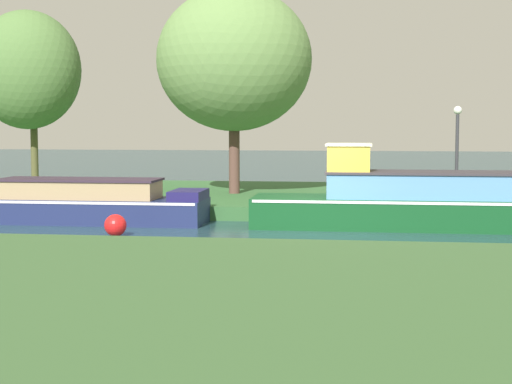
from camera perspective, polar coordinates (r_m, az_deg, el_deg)
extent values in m
plane|color=#203D44|center=(20.34, 4.32, -2.87)|extent=(120.00, 120.00, 0.00)
cube|color=#336132|center=(27.27, 5.20, -0.47)|extent=(72.00, 10.00, 0.40)
cube|color=#37592F|center=(11.47, 1.60, -7.93)|extent=(72.00, 10.00, 0.40)
cube|color=#11471F|center=(21.51, 11.94, -1.47)|extent=(9.09, 2.02, 0.79)
cube|color=white|center=(21.47, 11.95, -0.53)|extent=(8.90, 2.05, 0.07)
cube|color=#598FC8|center=(21.45, 12.15, 0.42)|extent=(5.26, 1.54, 0.64)
cube|color=#353036|center=(21.43, 12.17, 1.35)|extent=(5.36, 1.62, 0.06)
cube|color=gold|center=(21.35, 6.60, 2.31)|extent=(1.09, 1.29, 0.72)
cube|color=beige|center=(21.33, 6.61, 3.36)|extent=(1.19, 1.38, 0.06)
cube|color=navy|center=(22.69, -11.31, -1.29)|extent=(6.14, 1.80, 0.67)
cube|color=white|center=(22.66, -11.32, -0.55)|extent=(6.02, 1.83, 0.07)
cube|color=tan|center=(22.79, -12.39, 0.18)|extent=(4.38, 1.37, 0.49)
cube|color=#332534|center=(22.77, -12.40, 0.86)|extent=(4.48, 1.44, 0.06)
cube|color=#1E194F|center=(21.93, -4.81, -0.20)|extent=(0.87, 1.52, 0.26)
cylinder|color=brown|center=(31.09, -15.43, 3.25)|extent=(0.27, 0.27, 3.09)
ellipsoid|color=#50733B|center=(30.68, -15.92, 8.32)|extent=(3.96, 3.27, 4.31)
cylinder|color=brown|center=(26.85, -1.55, 3.25)|extent=(0.36, 0.36, 3.14)
ellipsoid|color=#638648|center=(26.91, -1.57, 9.37)|extent=(5.15, 4.66, 4.73)
cylinder|color=#333338|center=(24.06, 14.03, 2.26)|extent=(0.10, 0.10, 2.60)
sphere|color=white|center=(24.04, 14.10, 5.64)|extent=(0.24, 0.24, 0.24)
cylinder|color=#443F25|center=(22.84, 8.85, -0.07)|extent=(0.15, 0.15, 0.78)
sphere|color=red|center=(19.84, -9.93, -2.34)|extent=(0.54, 0.54, 0.54)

